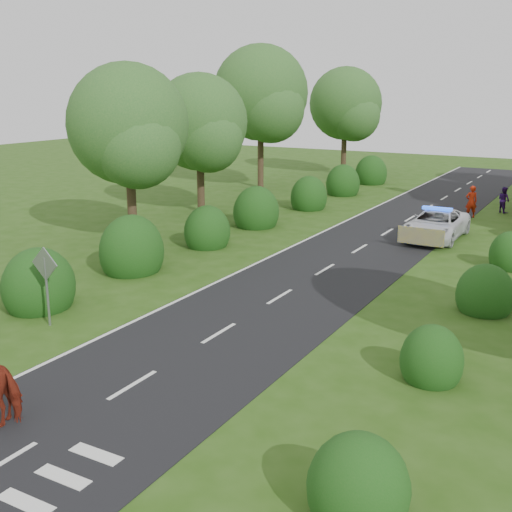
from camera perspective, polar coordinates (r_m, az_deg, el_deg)
The scene contains 13 objects.
ground at distance 16.64m, azimuth -10.92°, elevation -11.25°, with size 120.00×120.00×0.00m, color #264B10.
road at distance 28.97m, azimuth 8.50°, elevation 0.21°, with size 6.00×70.00×0.02m, color black.
road_markings at distance 27.73m, azimuth 3.87°, elevation -0.29°, with size 4.96×70.00×0.01m.
hedgerow_left at distance 28.95m, azimuth -5.98°, elevation 1.78°, with size 2.75×50.41×3.00m.
hedgerow_right at distance 23.66m, azimuth 20.20°, elevation -2.53°, with size 2.10×45.78×2.10m.
tree_left_a at distance 30.39m, azimuth -11.12°, elevation 10.97°, with size 5.74×5.60×8.38m.
tree_left_b at distance 37.68m, azimuth -4.86°, elevation 11.43°, with size 5.74×5.60×8.07m.
tree_left_c at distance 46.89m, azimuth 0.65°, elevation 13.96°, with size 6.97×6.80×10.22m.
tree_left_d at distance 54.94m, azimuth 8.15°, elevation 13.01°, with size 6.15×6.00×8.89m.
road_sign at distance 20.71m, azimuth -18.19°, elevation -1.59°, with size 1.06×0.08×2.53m.
police_van at distance 32.54m, azimuth 15.71°, elevation 2.70°, with size 2.43×5.23×1.58m.
pedestrian_red at distance 38.53m, azimuth 18.60°, elevation 4.60°, with size 0.67×0.44×1.82m, color red.
pedestrian_purple at distance 40.69m, azimuth 21.16°, elevation 4.68°, with size 0.75×0.58×1.54m, color #301258.
Camera 1 is at (9.90, -11.25, 7.24)m, focal length 45.00 mm.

